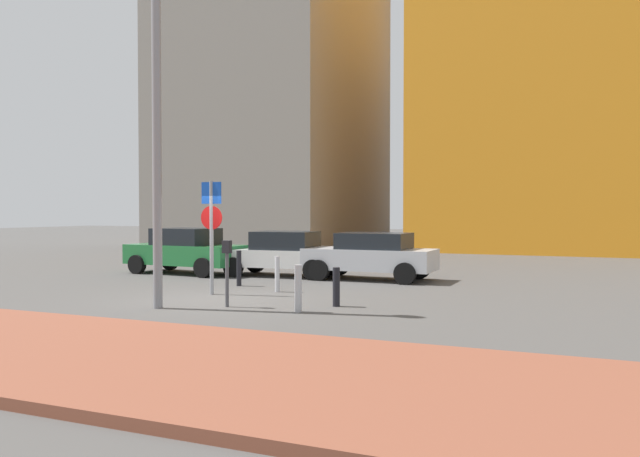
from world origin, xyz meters
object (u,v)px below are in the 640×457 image
object	(u,v)px
traffic_bollard_far	(298,288)
traffic_bollard_edge	(239,268)
parked_car_white	(283,253)
parking_sign_post	(212,223)
traffic_bollard_near	(336,287)
parked_car_green	(186,250)
parking_meter	(227,264)
street_lamp	(157,94)
traffic_bollard_mid	(277,274)
parked_car_silver	(371,255)

from	to	relation	value
traffic_bollard_far	traffic_bollard_edge	size ratio (longest dim) A/B	0.99
parked_car_white	parking_sign_post	size ratio (longest dim) A/B	1.43
traffic_bollard_near	traffic_bollard_edge	bearing A→B (deg)	147.46
parked_car_green	parked_car_white	distance (m)	3.47
parked_car_white	parking_meter	bearing A→B (deg)	-74.37
parked_car_green	street_lamp	world-z (taller)	street_lamp
parked_car_white	parking_sign_post	distance (m)	4.91
traffic_bollard_mid	traffic_bollard_far	world-z (taller)	traffic_bollard_far
traffic_bollard_far	traffic_bollard_edge	bearing A→B (deg)	134.66
parked_car_silver	parking_meter	size ratio (longest dim) A/B	2.70
parking_sign_post	parking_meter	distance (m)	2.38
traffic_bollard_near	traffic_bollard_far	world-z (taller)	traffic_bollard_far
traffic_bollard_far	street_lamp	bearing A→B (deg)	-166.03
parked_car_white	parked_car_silver	xyz separation A→B (m)	(2.98, 0.04, 0.02)
parked_car_silver	traffic_bollard_edge	world-z (taller)	parked_car_silver
parking_sign_post	traffic_bollard_edge	xyz separation A→B (m)	(-0.29, 1.86, -1.31)
parked_car_silver	traffic_bollard_mid	size ratio (longest dim) A/B	4.26
parked_car_white	traffic_bollard_far	size ratio (longest dim) A/B	4.17
parking_sign_post	traffic_bollard_mid	xyz separation A→B (m)	(1.30, 1.10, -1.35)
traffic_bollard_mid	traffic_bollard_near	bearing A→B (deg)	-36.87
parked_car_silver	parking_meter	xyz separation A→B (m)	(-1.17, -6.50, 0.18)
parked_car_green	traffic_bollard_far	xyz separation A→B (m)	(6.98, -5.94, -0.29)
parked_car_silver	street_lamp	size ratio (longest dim) A/B	0.49
parked_car_green	traffic_bollard_mid	xyz separation A→B (m)	(5.07, -3.15, -0.32)
parked_car_green	traffic_bollard_far	size ratio (longest dim) A/B	4.28
parked_car_white	parking_sign_post	xyz separation A→B (m)	(0.34, -4.79, 1.06)
traffic_bollard_mid	traffic_bollard_edge	xyz separation A→B (m)	(-1.59, 0.75, 0.03)
parking_sign_post	traffic_bollard_mid	bearing A→B (deg)	40.36
parked_car_green	traffic_bollard_edge	xyz separation A→B (m)	(3.48, -2.40, -0.29)
parking_sign_post	traffic_bollard_mid	world-z (taller)	parking_sign_post
traffic_bollard_edge	traffic_bollard_mid	bearing A→B (deg)	-25.27
street_lamp	traffic_bollard_edge	distance (m)	5.99
parked_car_green	parked_car_white	size ratio (longest dim) A/B	1.03
parking_sign_post	street_lamp	world-z (taller)	street_lamp
street_lamp	parking_meter	bearing A→B (deg)	30.80
street_lamp	traffic_bollard_near	size ratio (longest dim) A/B	9.25
traffic_bollard_mid	traffic_bollard_edge	distance (m)	1.76
parked_car_green	parking_sign_post	size ratio (longest dim) A/B	1.47
parked_car_green	traffic_bollard_edge	distance (m)	4.24
parking_sign_post	traffic_bollard_near	distance (m)	3.97
parked_car_white	street_lamp	world-z (taller)	street_lamp
parked_car_green	traffic_bollard_mid	world-z (taller)	parked_car_green
street_lamp	traffic_bollard_mid	world-z (taller)	street_lamp
parking_sign_post	traffic_bollard_near	world-z (taller)	parking_sign_post
parking_sign_post	traffic_bollard_far	xyz separation A→B (m)	(3.20, -1.68, -1.32)
traffic_bollard_mid	parking_meter	bearing A→B (deg)	-86.55
parked_car_green	parking_meter	bearing A→B (deg)	-48.53
parked_car_green	traffic_bollard_near	xyz separation A→B (m)	(7.44, -4.93, -0.35)
parked_car_silver	parked_car_white	bearing A→B (deg)	-179.14
street_lamp	traffic_bollard_edge	xyz separation A→B (m)	(-0.48, 4.29, -4.15)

